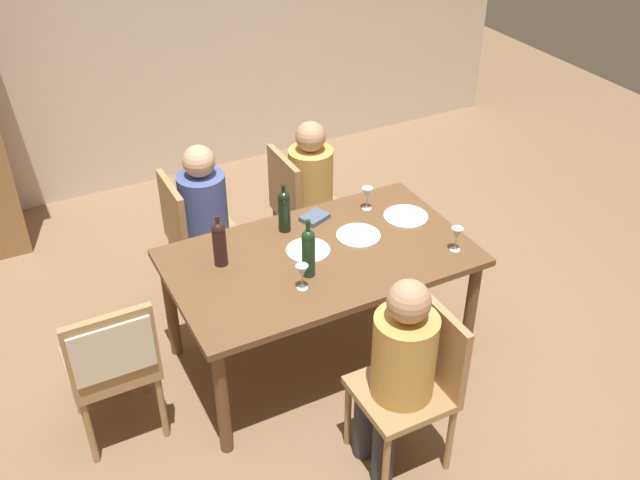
{
  "coord_description": "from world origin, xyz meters",
  "views": [
    {
      "loc": [
        -1.53,
        -2.97,
        3.1
      ],
      "look_at": [
        0.0,
        0.0,
        0.85
      ],
      "focal_mm": 40.67,
      "sensor_mm": 36.0,
      "label": 1
    }
  ],
  "objects_px": {
    "wine_bottle_tall_green": "(308,251)",
    "handbag": "(105,370)",
    "chair_far_left": "(193,232)",
    "chair_near": "(417,376)",
    "dining_table": "(320,267)",
    "chair_far_right": "(300,204)",
    "person_man_guest": "(208,212)",
    "wine_glass_near_right": "(367,194)",
    "dinner_plate_host": "(358,236)",
    "wine_bottle_short_olive": "(284,210)",
    "dinner_plate_guest_left": "(308,251)",
    "person_man_bearded": "(314,185)",
    "person_woman_host": "(399,365)",
    "wine_glass_centre": "(302,272)",
    "wine_glass_near_left": "(457,235)",
    "chair_left_end": "(112,358)",
    "dinner_plate_guest_right": "(406,217)",
    "wine_bottle_dark_red": "(219,242)"
  },
  "relations": [
    {
      "from": "chair_left_end",
      "to": "person_woman_host",
      "type": "height_order",
      "value": "person_woman_host"
    },
    {
      "from": "dinner_plate_guest_right",
      "to": "wine_bottle_short_olive",
      "type": "bearing_deg",
      "value": 163.46
    },
    {
      "from": "person_man_guest",
      "to": "dinner_plate_host",
      "type": "bearing_deg",
      "value": 38.1
    },
    {
      "from": "person_woman_host",
      "to": "chair_far_right",
      "type": "bearing_deg",
      "value": -10.41
    },
    {
      "from": "dining_table",
      "to": "chair_left_end",
      "type": "distance_m",
      "value": 1.24
    },
    {
      "from": "chair_left_end",
      "to": "person_man_bearded",
      "type": "relative_size",
      "value": 0.82
    },
    {
      "from": "dining_table",
      "to": "chair_far_right",
      "type": "relative_size",
      "value": 1.85
    },
    {
      "from": "wine_bottle_tall_green",
      "to": "handbag",
      "type": "relative_size",
      "value": 1.24
    },
    {
      "from": "dinner_plate_guest_left",
      "to": "dinner_plate_host",
      "type": "bearing_deg",
      "value": 0.18
    },
    {
      "from": "person_woman_host",
      "to": "wine_glass_near_right",
      "type": "xyz_separation_m",
      "value": [
        0.51,
        1.18,
        0.2
      ]
    },
    {
      "from": "chair_far_right",
      "to": "dinner_plate_guest_right",
      "type": "relative_size",
      "value": 3.38
    },
    {
      "from": "person_man_guest",
      "to": "wine_glass_near_left",
      "type": "xyz_separation_m",
      "value": [
        1.06,
        -1.19,
        0.21
      ]
    },
    {
      "from": "wine_glass_near_right",
      "to": "dinner_plate_host",
      "type": "distance_m",
      "value": 0.33
    },
    {
      "from": "person_man_bearded",
      "to": "wine_bottle_short_olive",
      "type": "xyz_separation_m",
      "value": [
        -0.48,
        -0.56,
        0.24
      ]
    },
    {
      "from": "chair_near",
      "to": "handbag",
      "type": "relative_size",
      "value": 3.29
    },
    {
      "from": "chair_left_end",
      "to": "person_man_bearded",
      "type": "height_order",
      "value": "person_man_bearded"
    },
    {
      "from": "chair_near",
      "to": "chair_far_right",
      "type": "height_order",
      "value": "same"
    },
    {
      "from": "chair_left_end",
      "to": "person_man_bearded",
      "type": "bearing_deg",
      "value": 31.38
    },
    {
      "from": "chair_far_left",
      "to": "wine_glass_near_right",
      "type": "xyz_separation_m",
      "value": [
        0.96,
        -0.57,
        0.33
      ]
    },
    {
      "from": "wine_glass_centre",
      "to": "dinner_plate_host",
      "type": "bearing_deg",
      "value": 29.86
    },
    {
      "from": "person_man_guest",
      "to": "wine_bottle_tall_green",
      "type": "bearing_deg",
      "value": 12.12
    },
    {
      "from": "chair_far_right",
      "to": "dining_table",
      "type": "bearing_deg",
      "value": -18.66
    },
    {
      "from": "wine_glass_near_left",
      "to": "dinner_plate_guest_left",
      "type": "relative_size",
      "value": 0.59
    },
    {
      "from": "chair_left_end",
      "to": "wine_bottle_short_olive",
      "type": "relative_size",
      "value": 2.98
    },
    {
      "from": "chair_near",
      "to": "wine_glass_centre",
      "type": "bearing_deg",
      "value": 25.84
    },
    {
      "from": "dinner_plate_guest_left",
      "to": "person_man_guest",
      "type": "bearing_deg",
      "value": 110.81
    },
    {
      "from": "person_woman_host",
      "to": "wine_bottle_tall_green",
      "type": "relative_size",
      "value": 3.29
    },
    {
      "from": "wine_glass_near_left",
      "to": "person_man_guest",
      "type": "bearing_deg",
      "value": 131.73
    },
    {
      "from": "chair_near",
      "to": "person_man_guest",
      "type": "height_order",
      "value": "person_man_guest"
    },
    {
      "from": "wine_bottle_tall_green",
      "to": "handbag",
      "type": "distance_m",
      "value": 1.44
    },
    {
      "from": "chair_far_left",
      "to": "chair_near",
      "type": "bearing_deg",
      "value": 17.64
    },
    {
      "from": "handbag",
      "to": "wine_bottle_short_olive",
      "type": "bearing_deg",
      "value": -1.38
    },
    {
      "from": "wine_bottle_tall_green",
      "to": "wine_glass_near_right",
      "type": "height_order",
      "value": "wine_bottle_tall_green"
    },
    {
      "from": "chair_near",
      "to": "person_man_bearded",
      "type": "xyz_separation_m",
      "value": [
        0.32,
        1.75,
        0.12
      ]
    },
    {
      "from": "wine_bottle_short_olive",
      "to": "dinner_plate_guest_right",
      "type": "xyz_separation_m",
      "value": [
        0.71,
        -0.21,
        -0.14
      ]
    },
    {
      "from": "chair_far_left",
      "to": "wine_glass_centre",
      "type": "distance_m",
      "value": 1.18
    },
    {
      "from": "person_man_bearded",
      "to": "dinner_plate_host",
      "type": "bearing_deg",
      "value": -8.76
    },
    {
      "from": "chair_far_right",
      "to": "wine_glass_near_right",
      "type": "distance_m",
      "value": 0.68
    },
    {
      "from": "wine_bottle_tall_green",
      "to": "wine_glass_near_right",
      "type": "bearing_deg",
      "value": 35.44
    },
    {
      "from": "person_woman_host",
      "to": "wine_glass_centre",
      "type": "distance_m",
      "value": 0.7
    },
    {
      "from": "dining_table",
      "to": "wine_glass_centre",
      "type": "bearing_deg",
      "value": -134.11
    },
    {
      "from": "chair_far_left",
      "to": "dinner_plate_guest_left",
      "type": "xyz_separation_m",
      "value": [
        0.42,
        -0.82,
        0.23
      ]
    },
    {
      "from": "wine_bottle_short_olive",
      "to": "dinner_plate_guest_left",
      "type": "xyz_separation_m",
      "value": [
        0.02,
        -0.26,
        -0.14
      ]
    },
    {
      "from": "person_man_bearded",
      "to": "wine_glass_near_left",
      "type": "bearing_deg",
      "value": 13.88
    },
    {
      "from": "chair_far_right",
      "to": "dinner_plate_guest_left",
      "type": "relative_size",
      "value": 3.64
    },
    {
      "from": "person_man_guest",
      "to": "wine_bottle_dark_red",
      "type": "distance_m",
      "value": 0.76
    },
    {
      "from": "chair_near",
      "to": "wine_bottle_short_olive",
      "type": "bearing_deg",
      "value": 7.41
    },
    {
      "from": "wine_bottle_tall_green",
      "to": "person_woman_host",
      "type": "bearing_deg",
      "value": -81.24
    },
    {
      "from": "person_man_bearded",
      "to": "handbag",
      "type": "bearing_deg",
      "value": -72.19
    },
    {
      "from": "dining_table",
      "to": "chair_far_right",
      "type": "distance_m",
      "value": 0.94
    }
  ]
}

